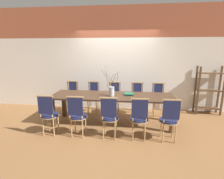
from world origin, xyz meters
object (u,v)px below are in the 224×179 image
book_stack (129,94)px  chair_near_center (109,116)px  dining_table (112,98)px  chair_far_center (114,97)px  vase_centerpiece (112,91)px  shelving_rack (209,91)px

book_stack → chair_near_center: bearing=-114.3°
dining_table → chair_far_center: (-0.02, 0.78, -0.17)m
dining_table → chair_near_center: chair_near_center is taller
dining_table → chair_near_center: size_ratio=3.23×
dining_table → book_stack: bearing=11.1°
chair_near_center → book_stack: chair_near_center is taller
vase_centerpiece → dining_table: bearing=91.8°
chair_near_center → vase_centerpiece: size_ratio=1.30×
shelving_rack → chair_near_center: bearing=-146.0°
chair_far_center → vase_centerpiece: bearing=91.3°
dining_table → vase_centerpiece: (0.00, -0.08, 0.22)m
dining_table → chair_near_center: 0.80m
chair_near_center → shelving_rack: 3.32m
dining_table → book_stack: (0.42, 0.08, 0.11)m
shelving_rack → dining_table: bearing=-158.8°
dining_table → shelving_rack: (2.78, 1.08, 0.03)m
chair_far_center → book_stack: bearing=122.3°
dining_table → chair_far_center: size_ratio=3.23×
chair_near_center → vase_centerpiece: bearing=92.6°
chair_near_center → shelving_rack: bearing=34.0°
chair_far_center → shelving_rack: 2.82m
dining_table → chair_near_center: bearing=-87.5°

